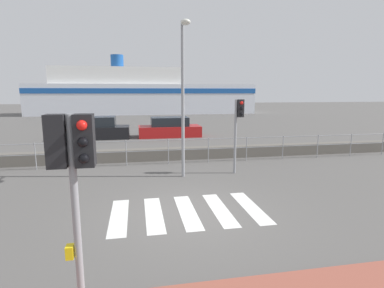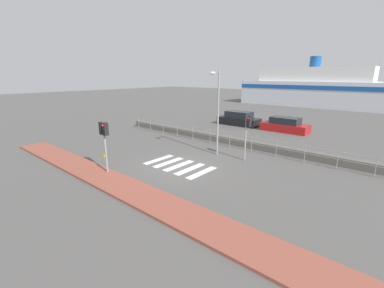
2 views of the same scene
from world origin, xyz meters
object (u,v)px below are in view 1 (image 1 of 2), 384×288
at_px(traffic_light_near, 72,163).
at_px(parked_car_black, 95,129).
at_px(ferry_boat, 140,94).
at_px(traffic_light_far, 238,120).
at_px(parked_car_red, 170,128).
at_px(streetlamp, 183,82).

relative_size(traffic_light_near, parked_car_black, 0.63).
distance_m(traffic_light_near, parked_car_black, 17.67).
height_order(traffic_light_near, ferry_boat, ferry_boat).
bearing_deg(traffic_light_far, traffic_light_near, -123.74).
distance_m(parked_car_black, parked_car_red, 5.17).
xyz_separation_m(traffic_light_far, parked_car_red, (-1.55, 10.41, -1.54)).
relative_size(parked_car_black, parked_car_red, 1.04).
height_order(traffic_light_near, parked_car_red, traffic_light_near).
height_order(traffic_light_far, parked_car_black, traffic_light_far).
bearing_deg(streetlamp, traffic_light_far, 7.10).
relative_size(streetlamp, ferry_boat, 0.18).
bearing_deg(traffic_light_near, traffic_light_far, 56.26).
height_order(streetlamp, ferry_boat, ferry_boat).
height_order(traffic_light_near, streetlamp, streetlamp).
xyz_separation_m(traffic_light_near, parked_car_red, (3.17, 17.48, -1.68)).
relative_size(ferry_boat, parked_car_black, 6.99).
xyz_separation_m(traffic_light_near, parked_car_black, (-2.00, 17.48, -1.63)).
height_order(traffic_light_near, traffic_light_far, traffic_light_near).
xyz_separation_m(streetlamp, ferry_boat, (-1.12, 34.94, -0.70)).
bearing_deg(parked_car_black, traffic_light_far, -57.16).
height_order(traffic_light_far, streetlamp, streetlamp).
distance_m(streetlamp, parked_car_black, 11.96).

